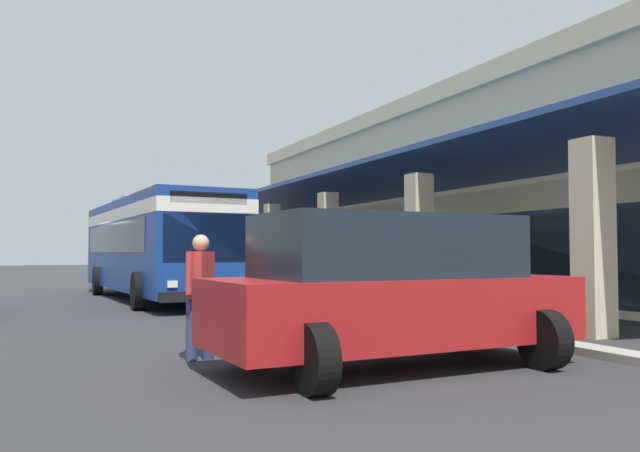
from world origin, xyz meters
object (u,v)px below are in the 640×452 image
Objects in this scene: parked_suv_red at (392,289)px; pedestrian at (200,289)px; potted_palm at (263,273)px; transit_bus at (155,241)px.

parked_suv_red is 2.81× the size of pedestrian.
pedestrian is 0.65× the size of potted_palm.
transit_bus reaches higher than potted_palm.
transit_bus is 12.08m from pedestrian.
potted_palm is at bearing 158.27° from pedestrian.
potted_palm is (-16.28, 6.49, -0.33)m from pedestrian.
pedestrian is (11.97, -1.38, -0.87)m from transit_bus.
potted_palm is at bearing 130.13° from transit_bus.
transit_bus is at bearing -176.87° from parked_suv_red.
transit_bus is 13.64m from parked_suv_red.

